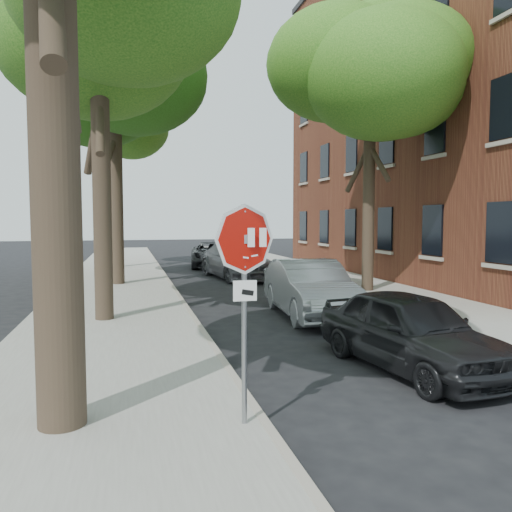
{
  "coord_description": "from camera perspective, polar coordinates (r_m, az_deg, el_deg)",
  "views": [
    {
      "loc": [
        -2.01,
        -5.64,
        2.54
      ],
      "look_at": [
        -0.31,
        0.94,
        2.05
      ],
      "focal_mm": 35.0,
      "sensor_mm": 36.0,
      "label": 1
    }
  ],
  "objects": [
    {
      "name": "stop_sign",
      "position": [
        5.8,
        -1.31,
        -1.74
      ],
      "size": [
        0.76,
        0.34,
        2.61
      ],
      "color": "gray",
      "rests_on": "sidewalk_left"
    },
    {
      "name": "tree_mid_a",
      "position": [
        13.74,
        -17.72,
        25.56
      ],
      "size": [
        5.59,
        5.19,
        9.84
      ],
      "color": "black",
      "rests_on": "sidewalk_left"
    },
    {
      "name": "tree_right",
      "position": [
        18.27,
        12.73,
        18.85
      ],
      "size": [
        5.29,
        4.91,
        9.33
      ],
      "color": "black",
      "rests_on": "sidewalk_right"
    },
    {
      "name": "tree_far",
      "position": [
        27.17,
        -16.19,
        13.87
      ],
      "size": [
        5.29,
        4.91,
        9.33
      ],
      "color": "black",
      "rests_on": "sidewalk_left"
    },
    {
      "name": "car_a",
      "position": [
        8.93,
        17.21,
        -8.13
      ],
      "size": [
        2.09,
        4.12,
        1.35
      ],
      "primitive_type": "imported",
      "rotation": [
        0.0,
        0.0,
        0.13
      ],
      "color": "black",
      "rests_on": "ground"
    },
    {
      "name": "apartment_building",
      "position": [
        25.85,
        25.17,
        15.15
      ],
      "size": [
        12.2,
        20.2,
        15.3
      ],
      "color": "brown",
      "rests_on": "ground"
    },
    {
      "name": "curb_right",
      "position": [
        18.79,
        4.21,
        -3.45
      ],
      "size": [
        0.12,
        55.0,
        0.13
      ],
      "primitive_type": "cube",
      "color": "#9E9384",
      "rests_on": "ground"
    },
    {
      "name": "sidewalk_right",
      "position": [
        19.53,
        9.93,
        -3.23
      ],
      "size": [
        4.0,
        55.0,
        0.12
      ],
      "primitive_type": "cube",
      "color": "gray",
      "rests_on": "ground"
    },
    {
      "name": "tree_mid_b",
      "position": [
        20.51,
        -15.98,
        19.4
      ],
      "size": [
        5.88,
        5.46,
        10.36
      ],
      "color": "black",
      "rests_on": "sidewalk_left"
    },
    {
      "name": "car_d",
      "position": [
        27.04,
        -5.03,
        0.15
      ],
      "size": [
        2.83,
        5.08,
        1.34
      ],
      "primitive_type": "imported",
      "rotation": [
        0.0,
        0.0,
        -0.13
      ],
      "color": "black",
      "rests_on": "ground"
    },
    {
      "name": "curb_left",
      "position": [
        17.88,
        -9.3,
        -3.88
      ],
      "size": [
        0.12,
        55.0,
        0.13
      ],
      "primitive_type": "cube",
      "color": "#9E9384",
      "rests_on": "ground"
    },
    {
      "name": "car_b",
      "position": [
        13.21,
        6.15,
        -3.71
      ],
      "size": [
        1.87,
        4.61,
        1.49
      ],
      "primitive_type": "imported",
      "rotation": [
        0.0,
        0.0,
        -0.07
      ],
      "color": "gray",
      "rests_on": "ground"
    },
    {
      "name": "ground",
      "position": [
        6.51,
        5.03,
        -18.87
      ],
      "size": [
        120.0,
        120.0,
        0.0
      ],
      "primitive_type": "plane",
      "color": "black",
      "rests_on": "ground"
    },
    {
      "name": "car_c",
      "position": [
        21.81,
        -2.18,
        -0.53
      ],
      "size": [
        2.84,
        5.54,
        1.54
      ],
      "primitive_type": "imported",
      "rotation": [
        0.0,
        0.0,
        0.13
      ],
      "color": "#58575D",
      "rests_on": "ground"
    },
    {
      "name": "sidewalk_left",
      "position": [
        17.82,
        -15.9,
        -4.03
      ],
      "size": [
        4.0,
        55.0,
        0.12
      ],
      "primitive_type": "cube",
      "color": "gray",
      "rests_on": "ground"
    }
  ]
}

